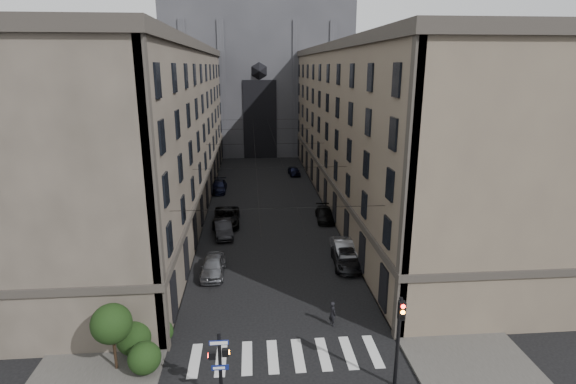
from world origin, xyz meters
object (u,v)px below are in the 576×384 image
object	(u,v)px
car_left_far	(219,187)
car_right_near	(344,250)
pedestrian_signal_left	(220,363)
car_left_midnear	(223,228)
car_left_near	(213,266)
traffic_light_right	(399,332)
pedestrian	(332,313)
car_right_midnear	(347,259)
car_right_midfar	(325,215)
car_right_far	(294,171)
car_left_midfar	(226,217)
gothic_tower	(258,58)

from	to	relation	value
car_left_far	car_right_near	world-z (taller)	car_right_near
pedestrian_signal_left	car_left_midnear	xyz separation A→B (m)	(-1.17, 23.27, -1.54)
car_left_near	car_left_far	world-z (taller)	car_left_near
traffic_light_right	car_left_near	world-z (taller)	traffic_light_right
car_left_near	pedestrian	size ratio (longest dim) A/B	2.69
car_right_midnear	car_right_midfar	bearing A→B (deg)	93.69
traffic_light_right	car_left_far	size ratio (longest dim) A/B	1.04
car_right_far	car_left_midfar	bearing A→B (deg)	-117.82
pedestrian	gothic_tower	bearing A→B (deg)	-19.93
pedestrian_signal_left	car_right_midnear	bearing A→B (deg)	57.62
gothic_tower	car_right_midfar	bearing A→B (deg)	-82.39
car_left_near	car_right_midfar	xyz separation A→B (m)	(11.21, 12.47, -0.10)
pedestrian_signal_left	car_right_near	xyz separation A→B (m)	(9.71, 16.94, -1.52)
car_right_near	car_right_midnear	bearing A→B (deg)	-92.81
car_right_far	traffic_light_right	bearing A→B (deg)	-93.59
car_right_far	car_right_midnear	bearing A→B (deg)	-92.26
car_left_midnear	car_right_near	world-z (taller)	car_right_near
car_left_midnear	car_left_midfar	size ratio (longest dim) A/B	0.79
car_right_midfar	gothic_tower	bearing A→B (deg)	100.59
car_left_far	car_right_far	bearing A→B (deg)	38.90
car_right_midnear	car_left_near	bearing A→B (deg)	-172.57
gothic_tower	car_right_midnear	xyz separation A→B (m)	(6.14, -58.24, -17.11)
car_right_far	pedestrian	world-z (taller)	pedestrian
car_left_midfar	car_right_midnear	bearing A→B (deg)	-47.55
car_right_midfar	car_right_far	bearing A→B (deg)	96.60
pedestrian_signal_left	car_right_near	bearing A→B (deg)	60.16
traffic_light_right	car_right_midnear	bearing A→B (deg)	87.92
car_left_near	pedestrian	world-z (taller)	pedestrian
traffic_light_right	car_left_midfar	xyz separation A→B (m)	(-10.13, 26.22, -2.46)
gothic_tower	car_left_midnear	size ratio (longest dim) A/B	12.30
pedestrian_signal_left	car_left_midnear	distance (m)	23.35
car_left_midfar	car_left_far	distance (m)	13.26
car_left_midfar	car_left_near	bearing A→B (deg)	-92.88
traffic_light_right	car_right_midnear	world-z (taller)	traffic_light_right
gothic_tower	car_right_far	distance (m)	30.75
car_left_far	car_right_far	size ratio (longest dim) A/B	1.28
car_right_near	car_right_far	world-z (taller)	car_right_near
traffic_light_right	car_left_midfar	size ratio (longest dim) A/B	0.88
pedestrian	car_right_midnear	bearing A→B (deg)	-40.69
gothic_tower	car_right_midfar	size ratio (longest dim) A/B	12.39
traffic_light_right	car_left_near	size ratio (longest dim) A/B	1.13
car_right_midnear	pedestrian	xyz separation A→B (m)	(-2.82, -8.72, 0.16)
car_right_midnear	pedestrian	size ratio (longest dim) A/B	2.92
car_left_midfar	pedestrian	distance (m)	21.62
pedestrian_signal_left	pedestrian	bearing A→B (deg)	43.57
pedestrian_signal_left	car_right_midnear	distance (m)	18.10
car_left_near	car_left_far	distance (m)	25.27
car_right_midfar	car_left_far	bearing A→B (deg)	137.14
traffic_light_right	car_left_far	distance (m)	41.18
car_left_far	pedestrian_signal_left	bearing A→B (deg)	-85.12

